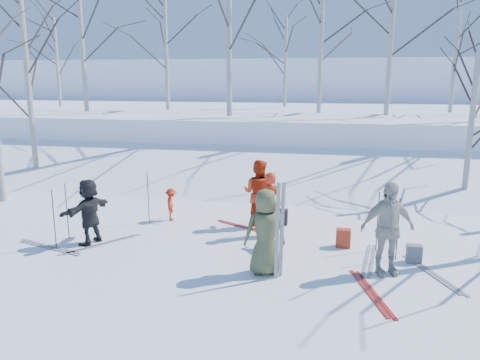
% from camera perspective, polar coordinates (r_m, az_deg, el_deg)
% --- Properties ---
extents(ground, '(120.00, 120.00, 0.00)m').
position_cam_1_polar(ground, '(10.33, -1.64, -8.83)').
color(ground, white).
rests_on(ground, ground).
extents(snow_ramp, '(70.00, 9.49, 4.12)m').
position_cam_1_polar(snow_ramp, '(16.91, 3.62, 0.12)').
color(snow_ramp, white).
rests_on(snow_ramp, ground).
extents(snow_plateau, '(70.00, 18.00, 2.20)m').
position_cam_1_polar(snow_plateau, '(26.61, 6.54, 6.41)').
color(snow_plateau, white).
rests_on(snow_plateau, ground).
extents(far_hill, '(90.00, 30.00, 6.00)m').
position_cam_1_polar(far_hill, '(47.47, 8.73, 10.16)').
color(far_hill, white).
rests_on(far_hill, ground).
extents(skier_olive_center, '(0.95, 0.76, 1.68)m').
position_cam_1_polar(skier_olive_center, '(9.03, 3.12, -6.35)').
color(skier_olive_center, '#484E2F').
rests_on(skier_olive_center, ground).
extents(skier_red_north, '(0.59, 0.41, 1.57)m').
position_cam_1_polar(skier_red_north, '(11.18, 3.62, -2.96)').
color(skier_red_north, red).
rests_on(skier_red_north, ground).
extents(skier_redor_behind, '(0.97, 0.84, 1.71)m').
position_cam_1_polar(skier_redor_behind, '(11.94, 2.25, -1.58)').
color(skier_redor_behind, red).
rests_on(skier_redor_behind, ground).
extents(skier_red_seated, '(0.49, 0.64, 0.87)m').
position_cam_1_polar(skier_red_seated, '(12.58, -8.35, -2.96)').
color(skier_red_seated, red).
rests_on(skier_red_seated, ground).
extents(skier_cream_east, '(1.16, 0.79, 1.83)m').
position_cam_1_polar(skier_cream_east, '(9.41, 17.52, -5.66)').
color(skier_cream_east, beige).
rests_on(skier_cream_east, ground).
extents(skier_grey_west, '(0.83, 1.47, 1.51)m').
position_cam_1_polar(skier_grey_west, '(11.19, -17.91, -3.67)').
color(skier_grey_west, black).
rests_on(skier_grey_west, ground).
extents(dog, '(0.59, 0.60, 0.49)m').
position_cam_1_polar(dog, '(10.40, 3.16, -7.24)').
color(dog, black).
rests_on(dog, ground).
extents(upright_ski_left, '(0.11, 0.17, 1.90)m').
position_cam_1_polar(upright_ski_left, '(8.72, 4.56, -6.31)').
color(upright_ski_left, silver).
rests_on(upright_ski_left, ground).
extents(upright_ski_right, '(0.13, 0.23, 1.89)m').
position_cam_1_polar(upright_ski_right, '(8.79, 5.12, -6.16)').
color(upright_ski_right, silver).
rests_on(upright_ski_right, ground).
extents(ski_pair_a, '(1.54, 2.04, 0.02)m').
position_cam_1_polar(ski_pair_a, '(9.96, 22.50, -10.58)').
color(ski_pair_a, silver).
rests_on(ski_pair_a, ground).
extents(ski_pair_b, '(1.20, 2.01, 0.02)m').
position_cam_1_polar(ski_pair_b, '(8.83, 15.70, -13.08)').
color(ski_pair_b, maroon).
rests_on(ski_pair_b, ground).
extents(ski_pair_c, '(1.98, 2.09, 0.02)m').
position_cam_1_polar(ski_pair_c, '(11.24, -16.54, -7.52)').
color(ski_pair_c, silver).
rests_on(ski_pair_c, ground).
extents(ski_pair_d, '(1.28, 2.01, 0.02)m').
position_cam_1_polar(ski_pair_d, '(11.44, -22.19, -7.58)').
color(ski_pair_d, silver).
rests_on(ski_pair_d, ground).
extents(ski_pair_e, '(1.79, 2.07, 0.02)m').
position_cam_1_polar(ski_pair_e, '(11.91, 0.86, -5.84)').
color(ski_pair_e, maroon).
rests_on(ski_pair_e, ground).
extents(ski_pair_f, '(0.73, 1.96, 0.02)m').
position_cam_1_polar(ski_pair_f, '(10.26, 15.49, -9.38)').
color(ski_pair_f, silver).
rests_on(ski_pair_f, ground).
extents(ski_pole_a, '(0.02, 0.02, 1.34)m').
position_cam_1_polar(ski_pole_a, '(11.73, -20.35, -3.57)').
color(ski_pole_a, black).
rests_on(ski_pole_a, ground).
extents(ski_pole_b, '(0.02, 0.02, 1.34)m').
position_cam_1_polar(ski_pole_b, '(12.41, -11.12, -2.16)').
color(ski_pole_b, black).
rests_on(ski_pole_b, ground).
extents(ski_pole_c, '(0.02, 0.02, 1.34)m').
position_cam_1_polar(ski_pole_c, '(10.67, 16.43, -4.85)').
color(ski_pole_c, black).
rests_on(ski_pole_c, ground).
extents(ski_pole_d, '(0.02, 0.02, 1.34)m').
position_cam_1_polar(ski_pole_d, '(10.23, 18.68, -5.74)').
color(ski_pole_d, black).
rests_on(ski_pole_d, ground).
extents(ski_pole_e, '(0.02, 0.02, 1.34)m').
position_cam_1_polar(ski_pole_e, '(11.17, -21.74, -4.46)').
color(ski_pole_e, black).
rests_on(ski_pole_e, ground).
extents(ski_pole_f, '(0.02, 0.02, 1.34)m').
position_cam_1_polar(ski_pole_f, '(12.27, 2.67, -2.10)').
color(ski_pole_f, black).
rests_on(ski_pole_f, ground).
extents(ski_pole_g, '(0.02, 0.02, 1.34)m').
position_cam_1_polar(ski_pole_g, '(12.30, 4.22, -2.09)').
color(ski_pole_g, black).
rests_on(ski_pole_g, ground).
extents(backpack_red, '(0.32, 0.22, 0.42)m').
position_cam_1_polar(backpack_red, '(10.83, 12.47, -6.93)').
color(backpack_red, '#A02E18').
rests_on(backpack_red, ground).
extents(backpack_grey, '(0.30, 0.20, 0.38)m').
position_cam_1_polar(backpack_grey, '(10.37, 20.45, -8.43)').
color(backpack_grey, slate).
rests_on(backpack_grey, ground).
extents(backpack_dark, '(0.34, 0.24, 0.40)m').
position_cam_1_polar(backpack_dark, '(12.21, 5.02, -4.49)').
color(backpack_dark, black).
rests_on(backpack_dark, ground).
extents(birch_plateau_a, '(5.73, 5.73, 7.32)m').
position_cam_1_polar(birch_plateau_a, '(19.39, -1.35, 18.68)').
color(birch_plateau_a, silver).
rests_on(birch_plateau_a, snow_plateau).
extents(birch_plateau_b, '(5.01, 5.01, 6.30)m').
position_cam_1_polar(birch_plateau_b, '(23.01, -18.71, 15.79)').
color(birch_plateau_b, silver).
rests_on(birch_plateau_b, snow_plateau).
extents(birch_plateau_c, '(4.46, 4.46, 5.52)m').
position_cam_1_polar(birch_plateau_c, '(23.27, -8.99, 15.26)').
color(birch_plateau_c, silver).
rests_on(birch_plateau_c, snow_plateau).
extents(birch_plateau_d, '(5.32, 5.32, 6.74)m').
position_cam_1_polar(birch_plateau_d, '(20.55, 17.99, 16.93)').
color(birch_plateau_d, silver).
rests_on(birch_plateau_d, snow_plateau).
extents(birch_plateau_e, '(3.88, 3.88, 4.69)m').
position_cam_1_polar(birch_plateau_e, '(25.58, 5.55, 14.15)').
color(birch_plateau_e, silver).
rests_on(birch_plateau_e, snow_plateau).
extents(birch_plateau_f, '(4.98, 4.98, 6.26)m').
position_cam_1_polar(birch_plateau_f, '(21.27, 9.86, 16.52)').
color(birch_plateau_f, silver).
rests_on(birch_plateau_f, snow_plateau).
extents(birch_plateau_g, '(3.84, 3.84, 4.63)m').
position_cam_1_polar(birch_plateau_g, '(27.51, -21.40, 13.19)').
color(birch_plateau_g, silver).
rests_on(birch_plateau_g, snow_plateau).
extents(birch_plateau_j, '(3.99, 3.99, 4.85)m').
position_cam_1_polar(birch_plateau_j, '(23.19, 24.75, 13.49)').
color(birch_plateau_j, silver).
rests_on(birch_plateau_j, snow_plateau).
extents(birch_edge_d, '(5.11, 5.11, 6.44)m').
position_cam_1_polar(birch_edge_d, '(18.52, -24.32, 9.71)').
color(birch_edge_d, silver).
rests_on(birch_edge_d, ground).
extents(birch_edge_e, '(3.72, 3.72, 4.46)m').
position_cam_1_polar(birch_edge_e, '(15.52, 26.31, 5.55)').
color(birch_edge_e, silver).
rests_on(birch_edge_e, ground).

